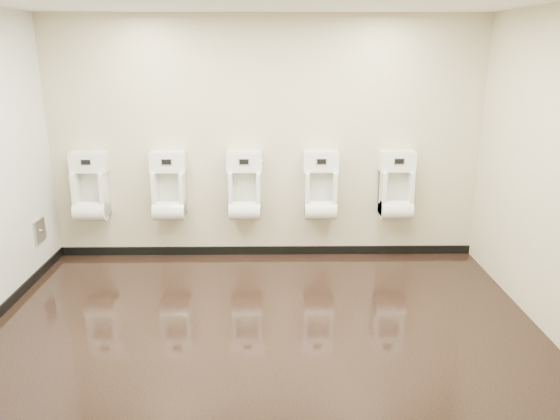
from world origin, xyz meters
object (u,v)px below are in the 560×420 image
Objects in this scene: urinal_4 at (396,190)px; access_panel at (40,231)px; urinal_3 at (320,190)px; urinal_1 at (169,191)px; urinal_2 at (245,191)px; urinal_0 at (90,191)px.

access_panel is at bearing -174.13° from urinal_4.
urinal_3 and urinal_4 have the same top height.
urinal_1 is 1.00× the size of urinal_4.
urinal_3 reaches higher than access_panel.
access_panel is 0.32× the size of urinal_2.
urinal_0 is 1.00× the size of urinal_1.
urinal_0 is 1.78m from urinal_2.
urinal_1 and urinal_4 have the same top height.
urinal_0 is 1.00× the size of urinal_2.
urinal_1 is 1.00× the size of urinal_3.
urinal_2 is 1.76m from urinal_4.
urinal_0 reaches higher than access_panel.
urinal_0 is 1.00× the size of urinal_4.
urinal_2 is at bearing 10.40° from access_panel.
urinal_2 and urinal_3 have the same top height.
urinal_2 is (0.88, 0.00, 0.00)m from urinal_1.
urinal_3 is 1.00× the size of urinal_4.
access_panel is 0.32× the size of urinal_1.
access_panel is 4.04m from urinal_4.
urinal_4 is (0.88, 0.00, 0.00)m from urinal_3.
urinal_3 is at bearing 7.51° from access_panel.
access_panel is 2.31m from urinal_2.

